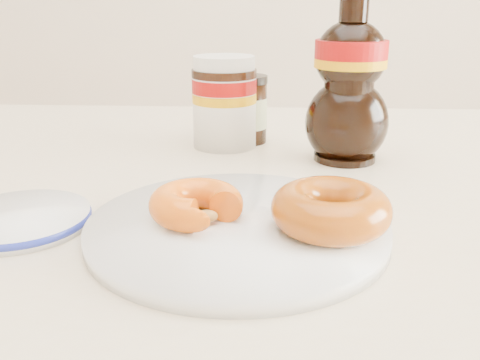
{
  "coord_description": "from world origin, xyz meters",
  "views": [
    {
      "loc": [
        -0.03,
        -0.48,
        0.95
      ],
      "look_at": [
        -0.05,
        0.01,
        0.79
      ],
      "focal_mm": 40.0,
      "sensor_mm": 36.0,
      "label": 1
    }
  ],
  "objects_px": {
    "dark_jar": "(246,110)",
    "nutella_jar": "(224,98)",
    "dining_table": "(287,250)",
    "syrup_bottle": "(349,80)",
    "blue_rim_saucer": "(20,219)",
    "donut_bitten": "(196,204)",
    "donut_whole": "(331,209)",
    "plate": "(237,227)"
  },
  "relations": [
    {
      "from": "nutella_jar",
      "to": "donut_whole",
      "type": "bearing_deg",
      "value": -69.74
    },
    {
      "from": "syrup_bottle",
      "to": "blue_rim_saucer",
      "type": "height_order",
      "value": "syrup_bottle"
    },
    {
      "from": "dining_table",
      "to": "plate",
      "type": "distance_m",
      "value": 0.17
    },
    {
      "from": "syrup_bottle",
      "to": "blue_rim_saucer",
      "type": "distance_m",
      "value": 0.42
    },
    {
      "from": "donut_bitten",
      "to": "syrup_bottle",
      "type": "xyz_separation_m",
      "value": [
        0.16,
        0.24,
        0.08
      ]
    },
    {
      "from": "dining_table",
      "to": "blue_rim_saucer",
      "type": "relative_size",
      "value": 10.65
    },
    {
      "from": "donut_bitten",
      "to": "syrup_bottle",
      "type": "distance_m",
      "value": 0.3
    },
    {
      "from": "nutella_jar",
      "to": "syrup_bottle",
      "type": "relative_size",
      "value": 0.61
    },
    {
      "from": "donut_whole",
      "to": "dark_jar",
      "type": "bearing_deg",
      "value": 104.25
    },
    {
      "from": "donut_bitten",
      "to": "nutella_jar",
      "type": "xyz_separation_m",
      "value": [
        0.0,
        0.3,
        0.04
      ]
    },
    {
      "from": "nutella_jar",
      "to": "blue_rim_saucer",
      "type": "xyz_separation_m",
      "value": [
        -0.17,
        -0.29,
        -0.06
      ]
    },
    {
      "from": "donut_whole",
      "to": "nutella_jar",
      "type": "xyz_separation_m",
      "value": [
        -0.12,
        0.32,
        0.04
      ]
    },
    {
      "from": "plate",
      "to": "donut_whole",
      "type": "bearing_deg",
      "value": -9.22
    },
    {
      "from": "donut_whole",
      "to": "nutella_jar",
      "type": "relative_size",
      "value": 0.81
    },
    {
      "from": "donut_whole",
      "to": "donut_bitten",
      "type": "bearing_deg",
      "value": 172.81
    },
    {
      "from": "syrup_bottle",
      "to": "blue_rim_saucer",
      "type": "bearing_deg",
      "value": -144.97
    },
    {
      "from": "plate",
      "to": "syrup_bottle",
      "type": "relative_size",
      "value": 1.3
    },
    {
      "from": "plate",
      "to": "syrup_bottle",
      "type": "bearing_deg",
      "value": 62.09
    },
    {
      "from": "donut_bitten",
      "to": "dark_jar",
      "type": "relative_size",
      "value": 0.87
    },
    {
      "from": "dining_table",
      "to": "donut_whole",
      "type": "height_order",
      "value": "donut_whole"
    },
    {
      "from": "syrup_bottle",
      "to": "dark_jar",
      "type": "bearing_deg",
      "value": 146.96
    },
    {
      "from": "plate",
      "to": "donut_bitten",
      "type": "height_order",
      "value": "donut_bitten"
    },
    {
      "from": "blue_rim_saucer",
      "to": "syrup_bottle",
      "type": "bearing_deg",
      "value": 35.03
    },
    {
      "from": "donut_bitten",
      "to": "dark_jar",
      "type": "xyz_separation_m",
      "value": [
        0.03,
        0.33,
        0.02
      ]
    },
    {
      "from": "donut_whole",
      "to": "syrup_bottle",
      "type": "height_order",
      "value": "syrup_bottle"
    },
    {
      "from": "dining_table",
      "to": "nutella_jar",
      "type": "bearing_deg",
      "value": 118.23
    },
    {
      "from": "donut_whole",
      "to": "blue_rim_saucer",
      "type": "xyz_separation_m",
      "value": [
        -0.29,
        0.02,
        -0.02
      ]
    },
    {
      "from": "dining_table",
      "to": "plate",
      "type": "height_order",
      "value": "plate"
    },
    {
      "from": "dark_jar",
      "to": "nutella_jar",
      "type": "bearing_deg",
      "value": -139.57
    },
    {
      "from": "plate",
      "to": "donut_whole",
      "type": "height_order",
      "value": "donut_whole"
    },
    {
      "from": "nutella_jar",
      "to": "dark_jar",
      "type": "relative_size",
      "value": 1.31
    },
    {
      "from": "donut_bitten",
      "to": "dark_jar",
      "type": "distance_m",
      "value": 0.33
    },
    {
      "from": "dining_table",
      "to": "donut_bitten",
      "type": "bearing_deg",
      "value": -122.86
    },
    {
      "from": "plate",
      "to": "nutella_jar",
      "type": "relative_size",
      "value": 2.13
    },
    {
      "from": "nutella_jar",
      "to": "blue_rim_saucer",
      "type": "distance_m",
      "value": 0.34
    },
    {
      "from": "nutella_jar",
      "to": "dark_jar",
      "type": "height_order",
      "value": "nutella_jar"
    },
    {
      "from": "syrup_bottle",
      "to": "dark_jar",
      "type": "xyz_separation_m",
      "value": [
        -0.13,
        0.09,
        -0.06
      ]
    },
    {
      "from": "donut_whole",
      "to": "dark_jar",
      "type": "xyz_separation_m",
      "value": [
        -0.09,
        0.34,
        0.02
      ]
    },
    {
      "from": "dining_table",
      "to": "plate",
      "type": "bearing_deg",
      "value": -110.51
    },
    {
      "from": "donut_whole",
      "to": "dark_jar",
      "type": "relative_size",
      "value": 1.06
    },
    {
      "from": "plate",
      "to": "nutella_jar",
      "type": "bearing_deg",
      "value": 96.63
    },
    {
      "from": "plate",
      "to": "dark_jar",
      "type": "height_order",
      "value": "dark_jar"
    }
  ]
}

